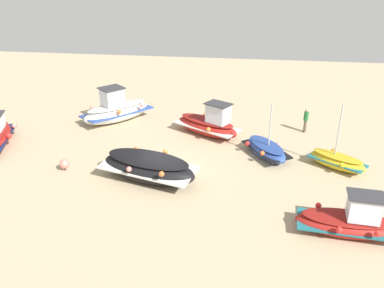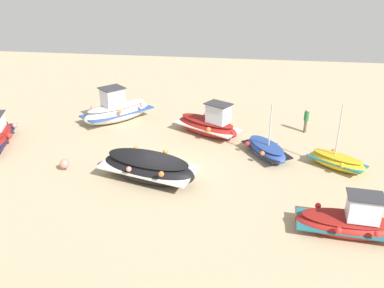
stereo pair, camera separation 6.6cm
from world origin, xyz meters
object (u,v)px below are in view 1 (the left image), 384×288
Objects in this scene: fishing_boat_1 at (266,149)px; fishing_boat_2 at (148,167)px; fishing_boat_4 at (337,161)px; mooring_buoy_0 at (64,164)px; person_walking at (306,119)px; fishing_boat_6 at (116,110)px; fishing_boat_0 at (349,221)px; fishing_boat_5 at (208,124)px.

fishing_boat_2 is at bearing 88.43° from fishing_boat_1.
fishing_boat_4 is (-4.02, 1.01, 0.00)m from fishing_boat_1.
fishing_boat_1 reaches higher than mooring_buoy_0.
fishing_boat_2 is 3.42× the size of person_walking.
fishing_boat_4 is at bearing 112.08° from fishing_boat_6.
fishing_boat_5 reaches higher than fishing_boat_0.
fishing_boat_4 reaches higher than fishing_boat_5.
fishing_boat_5 reaches higher than fishing_boat_2.
fishing_boat_5 is at bearing -140.49° from mooring_buoy_0.
fishing_boat_6 reaches higher than person_walking.
fishing_boat_1 is at bearing -6.08° from fishing_boat_5.
fishing_boat_4 is 5.43m from person_walking.
fishing_boat_4 reaches higher than person_walking.
fishing_boat_6 is at bearing -166.16° from fishing_boat_4.
fishing_boat_4 is 0.71× the size of fishing_boat_6.
fishing_boat_2 is 10.84m from fishing_boat_4.
mooring_buoy_0 is (11.45, 3.46, -0.04)m from fishing_boat_1.
fishing_boat_1 is 11.77m from fishing_boat_6.
mooring_buoy_0 is at bearing -168.41° from fishing_boat_2.
fishing_boat_6 is (7.04, -1.68, 0.06)m from fishing_boat_5.
person_walking is at bearing -151.55° from mooring_buoy_0.
fishing_boat_1 is 4.77m from fishing_boat_5.
fishing_boat_0 reaches higher than person_walking.
fishing_boat_0 is 1.14× the size of fishing_boat_4.
person_walking is (-2.79, -4.25, 0.53)m from fishing_boat_1.
fishing_boat_4 is 15.88m from fishing_boat_6.
fishing_boat_2 is 1.51× the size of fishing_boat_4.
fishing_boat_1 reaches higher than person_walking.
fishing_boat_4 is at bearing 4.23° from fishing_boat_5.
fishing_boat_1 is at bearing 46.83° from fishing_boat_2.
person_walking is at bearing 137.28° from fishing_boat_4.
person_walking is at bearing 57.23° from fishing_boat_2.
fishing_boat_5 is 7.12× the size of mooring_buoy_0.
fishing_boat_1 is 2.21× the size of person_walking.
fishing_boat_0 is 11.60m from person_walking.
fishing_boat_2 is (9.80, -3.49, 0.10)m from fishing_boat_0.
mooring_buoy_0 is at bearing 56.51° from person_walking.
fishing_boat_2 is at bearing -130.71° from fishing_boat_4.
fishing_boat_6 is 3.17× the size of person_walking.
fishing_boat_4 is 15.66m from mooring_buoy_0.
fishing_boat_4 reaches higher than fishing_boat_2.
fishing_boat_0 is at bearing -24.47° from fishing_boat_5.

